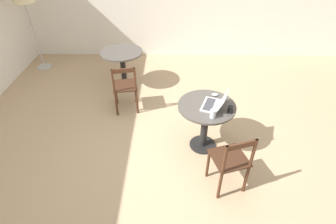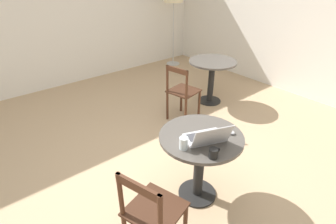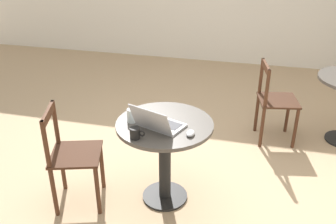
# 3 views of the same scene
# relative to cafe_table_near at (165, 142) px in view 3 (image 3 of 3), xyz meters

# --- Properties ---
(ground_plane) EXTENTS (16.00, 16.00, 0.00)m
(ground_plane) POSITION_rel_cafe_table_near_xyz_m (-0.10, 0.49, -0.55)
(ground_plane) COLOR tan
(cafe_table_near) EXTENTS (0.77, 0.77, 0.73)m
(cafe_table_near) POSITION_rel_cafe_table_near_xyz_m (0.00, 0.00, 0.00)
(cafe_table_near) COLOR black
(cafe_table_near) RESTS_ON ground_plane
(chair_near_left) EXTENTS (0.49, 0.49, 0.86)m
(chair_near_left) POSITION_rel_cafe_table_near_xyz_m (-0.72, -0.22, -0.10)
(chair_near_left) COLOR #472819
(chair_near_left) RESTS_ON ground_plane
(chair_mid_left) EXTENTS (0.46, 0.46, 0.86)m
(chair_mid_left) POSITION_rel_cafe_table_near_xyz_m (0.87, 1.23, -0.10)
(chair_mid_left) COLOR #472819
(chair_mid_left) RESTS_ON ground_plane
(laptop) EXTENTS (0.42, 0.39, 0.21)m
(laptop) POSITION_rel_cafe_table_near_xyz_m (-0.03, -0.09, 0.22)
(laptop) COLOR #B7B7BC
(laptop) RESTS_ON cafe_table_near
(mouse) EXTENTS (0.06, 0.10, 0.03)m
(mouse) POSITION_rel_cafe_table_near_xyz_m (0.23, -0.14, 0.19)
(mouse) COLOR #B7B7BC
(mouse) RESTS_ON cafe_table_near
(mug) EXTENTS (0.11, 0.07, 0.08)m
(mug) POSITION_rel_cafe_table_near_xyz_m (-0.15, -0.28, 0.22)
(mug) COLOR black
(mug) RESTS_ON cafe_table_near
(drinking_glass) EXTENTS (0.07, 0.07, 0.11)m
(drinking_glass) POSITION_rel_cafe_table_near_xyz_m (-0.25, -0.04, 0.23)
(drinking_glass) COLOR silver
(drinking_glass) RESTS_ON cafe_table_near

